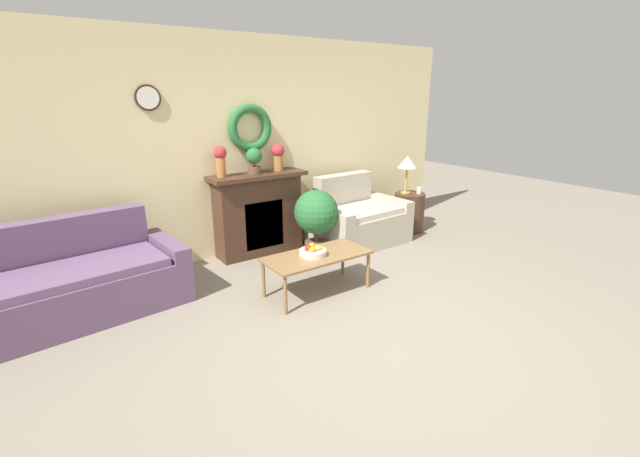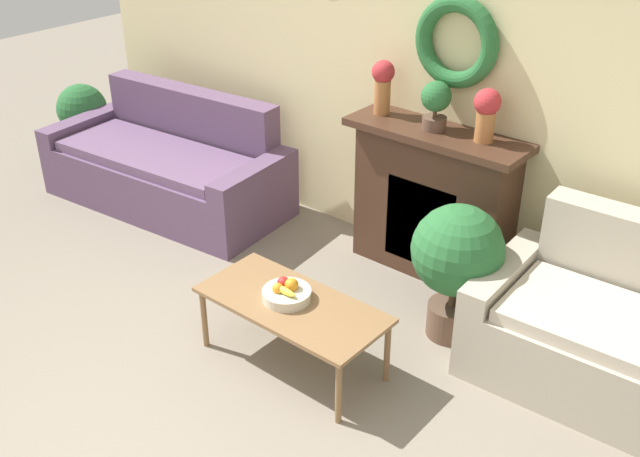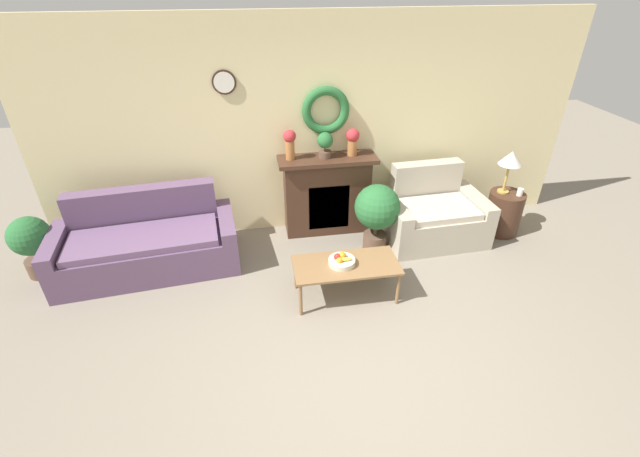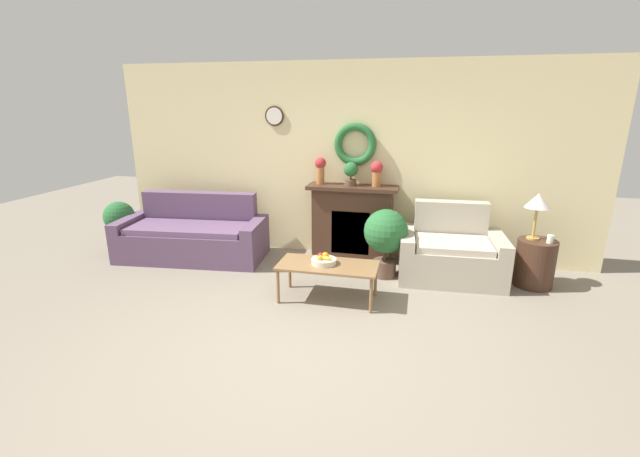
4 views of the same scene
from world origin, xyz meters
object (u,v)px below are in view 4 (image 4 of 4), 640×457
mug (550,239)px  vase_on_mantel_right (377,172)px  vase_on_mantel_left (320,168)px  couch_left (193,236)px  coffee_table (328,268)px  loveseat_right (451,253)px  potted_plant_floor_by_couch (120,221)px  potted_plant_on_mantel (351,172)px  potted_plant_floor_by_loveseat (386,235)px  table_lamp (538,202)px  side_table_by_loveseat (535,263)px  fireplace (352,222)px  fruit_bowl (324,260)px

mug → vase_on_mantel_right: (-2.10, 0.53, 0.63)m
vase_on_mantel_left → couch_left: bearing=-165.2°
coffee_table → loveseat_right: bearing=36.2°
vase_on_mantel_left → potted_plant_floor_by_couch: (-3.00, -0.42, -0.83)m
coffee_table → potted_plant_on_mantel: bearing=89.3°
loveseat_right → coffee_table: bearing=-146.5°
potted_plant_floor_by_loveseat → couch_left: bearing=177.9°
loveseat_right → table_lamp: (0.93, -0.01, 0.71)m
mug → potted_plant_floor_by_couch: bearing=179.0°
table_lamp → vase_on_mantel_left: (-2.72, 0.40, 0.25)m
potted_plant_floor_by_loveseat → mug: bearing=1.2°
potted_plant_floor_by_couch → mug: bearing=-1.0°
potted_plant_floor_by_couch → vase_on_mantel_left: bearing=8.0°
side_table_by_loveseat → vase_on_mantel_right: bearing=167.3°
coffee_table → potted_plant_floor_by_couch: 3.55m
couch_left → potted_plant_floor_by_loveseat: couch_left is taller
couch_left → mug: bearing=-6.5°
potted_plant_floor_by_couch → vase_on_mantel_right: bearing=6.4°
vase_on_mantel_left → potted_plant_floor_by_couch: vase_on_mantel_left is taller
couch_left → mug: size_ratio=22.00×
loveseat_right → vase_on_mantel_right: 1.44m
fireplace → couch_left: (-2.23, -0.46, -0.23)m
coffee_table → vase_on_mantel_left: bearing=106.4°
fruit_bowl → potted_plant_floor_by_couch: potted_plant_floor_by_couch is taller
mug → vase_on_mantel_left: 2.99m
potted_plant_on_mantel → mug: bearing=-11.7°
vase_on_mantel_left → vase_on_mantel_right: (0.78, 0.00, -0.02)m
fireplace → vase_on_mantel_right: bearing=1.0°
side_table_by_loveseat → vase_on_mantel_right: size_ratio=1.70×
potted_plant_floor_by_couch → coffee_table: bearing=-16.1°
fruit_bowl → potted_plant_on_mantel: size_ratio=0.88×
fireplace → loveseat_right: size_ratio=0.94×
couch_left → loveseat_right: (3.56, 0.07, 0.01)m
vase_on_mantel_left → potted_plant_on_mantel: bearing=-2.7°
fruit_bowl → vase_on_mantel_right: bearing=73.4°
potted_plant_floor_by_couch → potted_plant_floor_by_loveseat: bearing=-2.1°
loveseat_right → potted_plant_floor_by_couch: loveseat_right is taller
table_lamp → potted_plant_floor_by_couch: bearing=-179.8°
side_table_by_loveseat → mug: 0.36m
vase_on_mantel_left → fruit_bowl: bearing=-75.4°
mug → vase_on_mantel_left: vase_on_mantel_left is taller
potted_plant_floor_by_loveseat → coffee_table: bearing=-124.1°
vase_on_mantel_right → table_lamp: bearing=-11.8°
coffee_table → table_lamp: (2.30, 1.00, 0.64)m
coffee_table → table_lamp: 2.59m
coffee_table → side_table_by_loveseat: side_table_by_loveseat is taller
potted_plant_on_mantel → potted_plant_floor_by_loveseat: bearing=-44.9°
fruit_bowl → potted_plant_floor_by_couch: (-3.36, 0.97, -0.03)m
table_lamp → potted_plant_on_mantel: bearing=170.5°
couch_left → side_table_by_loveseat: couch_left is taller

